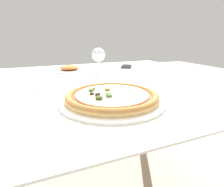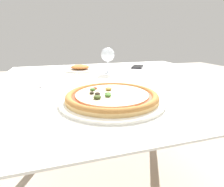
{
  "view_description": "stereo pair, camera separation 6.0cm",
  "coord_description": "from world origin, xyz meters",
  "px_view_note": "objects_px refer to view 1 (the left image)",
  "views": [
    {
      "loc": [
        -0.37,
        -0.84,
        0.93
      ],
      "look_at": [
        -0.15,
        -0.31,
        0.76
      ],
      "focal_mm": 30.0,
      "sensor_mm": 36.0,
      "label": 1
    },
    {
      "loc": [
        -0.31,
        -0.86,
        0.93
      ],
      "look_at": [
        -0.15,
        -0.31,
        0.76
      ],
      "focal_mm": 30.0,
      "sensor_mm": 36.0,
      "label": 2
    }
  ],
  "objects_px": {
    "wine_glass_far_left": "(98,56)",
    "side_plate": "(70,69)",
    "pizza_plate": "(112,97)",
    "dining_table": "(114,94)",
    "cell_phone": "(127,66)",
    "fork": "(38,84)"
  },
  "relations": [
    {
      "from": "pizza_plate",
      "to": "fork",
      "type": "xyz_separation_m",
      "value": [
        -0.21,
        0.35,
        -0.01
      ]
    },
    {
      "from": "dining_table",
      "to": "cell_phone",
      "type": "xyz_separation_m",
      "value": [
        0.24,
        0.32,
        0.09
      ]
    },
    {
      "from": "pizza_plate",
      "to": "wine_glass_far_left",
      "type": "height_order",
      "value": "wine_glass_far_left"
    },
    {
      "from": "dining_table",
      "to": "wine_glass_far_left",
      "type": "xyz_separation_m",
      "value": [
        -0.02,
        0.19,
        0.18
      ]
    },
    {
      "from": "wine_glass_far_left",
      "to": "cell_phone",
      "type": "relative_size",
      "value": 0.91
    },
    {
      "from": "pizza_plate",
      "to": "wine_glass_far_left",
      "type": "bearing_deg",
      "value": 75.72
    },
    {
      "from": "pizza_plate",
      "to": "wine_glass_far_left",
      "type": "xyz_separation_m",
      "value": [
        0.13,
        0.5,
        0.08
      ]
    },
    {
      "from": "fork",
      "to": "cell_phone",
      "type": "relative_size",
      "value": 1.06
    },
    {
      "from": "dining_table",
      "to": "cell_phone",
      "type": "height_order",
      "value": "cell_phone"
    },
    {
      "from": "pizza_plate",
      "to": "side_plate",
      "type": "relative_size",
      "value": 1.73
    },
    {
      "from": "dining_table",
      "to": "side_plate",
      "type": "bearing_deg",
      "value": 117.81
    },
    {
      "from": "pizza_plate",
      "to": "fork",
      "type": "relative_size",
      "value": 2.01
    },
    {
      "from": "wine_glass_far_left",
      "to": "fork",
      "type": "bearing_deg",
      "value": -155.61
    },
    {
      "from": "wine_glass_far_left",
      "to": "pizza_plate",
      "type": "bearing_deg",
      "value": -104.28
    },
    {
      "from": "wine_glass_far_left",
      "to": "side_plate",
      "type": "xyz_separation_m",
      "value": [
        -0.15,
        0.12,
        -0.09
      ]
    },
    {
      "from": "pizza_plate",
      "to": "cell_phone",
      "type": "relative_size",
      "value": 2.14
    },
    {
      "from": "fork",
      "to": "side_plate",
      "type": "relative_size",
      "value": 0.86
    },
    {
      "from": "cell_phone",
      "to": "dining_table",
      "type": "bearing_deg",
      "value": -126.05
    },
    {
      "from": "pizza_plate",
      "to": "cell_phone",
      "type": "distance_m",
      "value": 0.74
    },
    {
      "from": "pizza_plate",
      "to": "dining_table",
      "type": "bearing_deg",
      "value": 65.09
    },
    {
      "from": "wine_glass_far_left",
      "to": "side_plate",
      "type": "relative_size",
      "value": 0.74
    },
    {
      "from": "pizza_plate",
      "to": "side_plate",
      "type": "xyz_separation_m",
      "value": [
        -0.02,
        0.62,
        -0.0
      ]
    }
  ]
}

